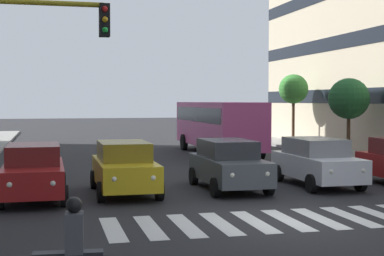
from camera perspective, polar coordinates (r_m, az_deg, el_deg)
The scene contains 10 objects.
ground_plane at distance 15.40m, azimuth 9.33°, elevation -8.90°, with size 180.00×180.00×0.00m, color #262628.
crosswalk_markings at distance 15.40m, azimuth 9.33°, elevation -8.88°, with size 9.45×2.80×0.01m.
car_1 at distance 21.53m, azimuth 12.12°, elevation -3.23°, with size 2.02×4.44×1.72m.
car_2 at distance 20.21m, azimuth 3.59°, elevation -3.56°, with size 2.02×4.44×1.72m.
car_3 at distance 19.40m, azimuth -6.66°, elevation -3.83°, with size 2.02×4.44×1.72m.
car_4 at distance 18.79m, azimuth -15.28°, elevation -4.12°, with size 2.02×4.44×1.72m.
bus_behind_traffic at distance 33.46m, azimuth 2.50°, elevation 0.59°, with size 2.78×10.50×3.00m.
motorcycle_with_rider at distance 9.59m, azimuth -11.86°, elevation -12.09°, with size 1.70×0.38×1.57m.
street_tree_2 at distance 33.12m, azimuth 15.13°, elevation 2.78°, with size 2.26×2.26×4.18m.
street_tree_3 at distance 40.03m, azimuth 9.92°, elevation 3.74°, with size 2.00×2.00×4.73m.
Camera 1 is at (5.94, 13.87, 3.08)m, focal length 54.39 mm.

